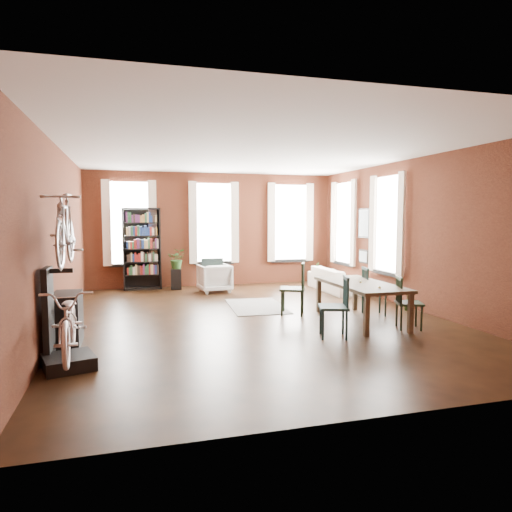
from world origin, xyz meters
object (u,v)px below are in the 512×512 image
object	(u,v)px
dining_chair_b	(293,289)
bookshelf	(142,249)
dining_chair_a	(333,307)
cream_sofa	(337,276)
bicycle_floor	(69,290)
dining_chair_d	(374,291)
bike_trainer	(69,362)
white_armchair	(215,277)
dining_table	(360,302)
plant_stand	(176,279)
dining_chair_c	(409,303)
console_table	(67,319)

from	to	relation	value
dining_chair_b	bookshelf	world-z (taller)	bookshelf
dining_chair_a	bookshelf	distance (m)	6.61
cream_sofa	bicycle_floor	world-z (taller)	bicycle_floor
dining_chair_d	bicycle_floor	bearing A→B (deg)	121.66
dining_chair_a	bike_trainer	distance (m)	4.04
dining_chair_a	white_armchair	distance (m)	5.08
dining_table	dining_chair_b	world-z (taller)	dining_chair_b
dining_table	bicycle_floor	xyz separation A→B (m)	(-4.92, -1.40, 0.67)
dining_table	plant_stand	xyz separation A→B (m)	(-2.95, 4.77, -0.09)
bicycle_floor	dining_chair_d	bearing A→B (deg)	15.61
dining_chair_c	dining_chair_d	world-z (taller)	dining_chair_d
dining_chair_b	dining_table	bearing A→B (deg)	71.63
bookshelf	cream_sofa	xyz separation A→B (m)	(4.95, -1.70, -0.69)
white_armchair	plant_stand	distance (m)	1.16
dining_chair_b	bike_trainer	distance (m)	4.60
dining_chair_b	bicycle_floor	xyz separation A→B (m)	(-3.91, -2.34, 0.52)
dining_chair_a	white_armchair	bearing A→B (deg)	-150.07
bookshelf	white_armchair	distance (m)	2.16
dining_chair_b	dining_chair_c	xyz separation A→B (m)	(1.57, -1.66, -0.06)
dining_chair_a	bicycle_floor	world-z (taller)	bicycle_floor
dining_table	plant_stand	size ratio (longest dim) A/B	3.89
bike_trainer	bicycle_floor	bearing A→B (deg)	-17.11
dining_chair_a	bike_trainer	bearing A→B (deg)	-64.91
dining_chair_a	cream_sofa	xyz separation A→B (m)	(2.09, 4.23, -0.09)
dining_table	white_armchair	distance (m)	4.55
cream_sofa	dining_chair_a	bearing A→B (deg)	153.70
dining_chair_b	console_table	distance (m)	4.25
dining_chair_b	dining_chair_a	bearing A→B (deg)	25.95
bike_trainer	console_table	xyz separation A→B (m)	(-0.15, 1.23, 0.31)
bike_trainer	plant_stand	xyz separation A→B (m)	(2.00, 6.16, 0.19)
white_armchair	dining_chair_b	bearing A→B (deg)	102.36
dining_chair_a	plant_stand	distance (m)	6.00
dining_chair_b	bookshelf	bearing A→B (deg)	-120.87
bicycle_floor	bookshelf	bearing A→B (deg)	77.30
dining_chair_d	dining_table	bearing A→B (deg)	142.33
dining_table	console_table	distance (m)	5.11
dining_table	dining_chair_c	world-z (taller)	dining_chair_c
white_armchair	plant_stand	xyz separation A→B (m)	(-0.93, 0.69, -0.12)
dining_chair_a	cream_sofa	size ratio (longest dim) A/B	0.48
dining_table	bicycle_floor	size ratio (longest dim) A/B	1.25
dining_chair_c	plant_stand	xyz separation A→B (m)	(-3.52, 5.49, -0.18)
dining_table	bookshelf	world-z (taller)	bookshelf
bookshelf	white_armchair	size ratio (longest dim) A/B	2.74
console_table	dining_chair_a	bearing A→B (deg)	-9.94
bike_trainer	console_table	size ratio (longest dim) A/B	0.76
dining_chair_c	bookshelf	size ratio (longest dim) A/B	0.42
cream_sofa	console_table	distance (m)	7.15
dining_chair_d	bookshelf	bearing A→B (deg)	56.65
dining_chair_c	bicycle_floor	world-z (taller)	bicycle_floor
dining_chair_d	white_armchair	bearing A→B (deg)	48.40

